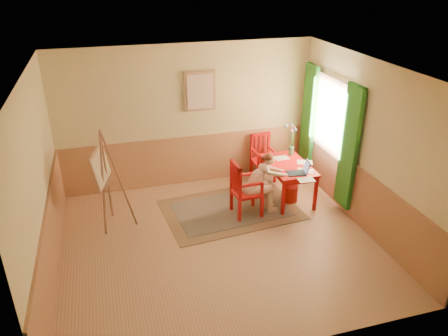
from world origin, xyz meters
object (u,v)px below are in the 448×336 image
object	(u,v)px
laptop	(299,171)
figure	(260,181)
easel	(103,171)
table	(288,169)
chair_left	(244,189)
chair_back	(262,157)

from	to	relation	value
laptop	figure	bearing A→B (deg)	174.63
easel	table	bearing A→B (deg)	0.35
table	chair_left	world-z (taller)	chair_left
chair_back	figure	xyz separation A→B (m)	(-0.52, -1.26, 0.15)
laptop	easel	size ratio (longest dim) A/B	0.23
chair_left	figure	bearing A→B (deg)	0.29
chair_back	easel	size ratio (longest dim) A/B	0.54
chair_left	chair_back	world-z (taller)	chair_left
chair_left	chair_back	distance (m)	1.51
laptop	easel	distance (m)	3.37
table	easel	bearing A→B (deg)	-179.65
table	figure	world-z (taller)	figure
chair_left	figure	world-z (taller)	figure
easel	laptop	bearing A→B (deg)	-6.58
chair_left	figure	size ratio (longest dim) A/B	0.91
chair_back	figure	world-z (taller)	figure
table	chair_back	world-z (taller)	chair_back
chair_left	easel	distance (m)	2.41
table	easel	xyz separation A→B (m)	(-3.31, -0.02, 0.41)
table	figure	xyz separation A→B (m)	(-0.68, -0.34, -0.00)
chair_left	chair_back	size ratio (longest dim) A/B	1.08
chair_left	figure	xyz separation A→B (m)	(0.30, 0.00, 0.11)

